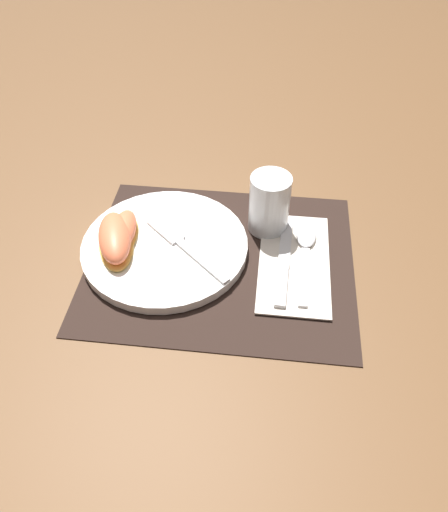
{
  "coord_description": "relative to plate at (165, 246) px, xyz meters",
  "views": [
    {
      "loc": [
        0.07,
        -0.56,
        0.59
      ],
      "look_at": [
        0.01,
        -0.01,
        0.02
      ],
      "focal_mm": 35.0,
      "sensor_mm": 36.0,
      "label": 1
    }
  ],
  "objects": [
    {
      "name": "ground_plane",
      "position": [
        0.09,
        -0.01,
        -0.01
      ],
      "size": [
        3.0,
        3.0,
        0.0
      ],
      "primitive_type": "plane",
      "color": "brown"
    },
    {
      "name": "citrus_wedge_0",
      "position": [
        -0.07,
        0.0,
        0.02
      ],
      "size": [
        0.05,
        0.11,
        0.03
      ],
      "color": "#F7C656",
      "rests_on": "plate"
    },
    {
      "name": "plate",
      "position": [
        0.0,
        0.0,
        0.0
      ],
      "size": [
        0.27,
        0.27,
        0.02
      ],
      "color": "white",
      "rests_on": "placemat"
    },
    {
      "name": "napkin",
      "position": [
        0.21,
        -0.01,
        -0.01
      ],
      "size": [
        0.11,
        0.23,
        0.0
      ],
      "color": "silver",
      "rests_on": "placemat"
    },
    {
      "name": "fork",
      "position": [
        0.03,
        -0.0,
        0.01
      ],
      "size": [
        0.16,
        0.14,
        0.0
      ],
      "color": "silver",
      "rests_on": "plate"
    },
    {
      "name": "juice_glass",
      "position": [
        0.17,
        0.08,
        0.04
      ],
      "size": [
        0.07,
        0.07,
        0.1
      ],
      "color": "silver",
      "rests_on": "placemat"
    },
    {
      "name": "spoon",
      "position": [
        0.23,
        0.03,
        -0.0
      ],
      "size": [
        0.04,
        0.19,
        0.01
      ],
      "color": "silver",
      "rests_on": "napkin"
    },
    {
      "name": "knife",
      "position": [
        0.2,
        -0.01,
        -0.0
      ],
      "size": [
        0.03,
        0.2,
        0.01
      ],
      "color": "silver",
      "rests_on": "napkin"
    },
    {
      "name": "placemat",
      "position": [
        0.09,
        -0.01,
        -0.01
      ],
      "size": [
        0.43,
        0.36,
        0.0
      ],
      "color": "black",
      "rests_on": "ground_plane"
    },
    {
      "name": "citrus_wedge_1",
      "position": [
        -0.08,
        -0.02,
        0.03
      ],
      "size": [
        0.09,
        0.13,
        0.04
      ],
      "color": "#F7C656",
      "rests_on": "plate"
    }
  ]
}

